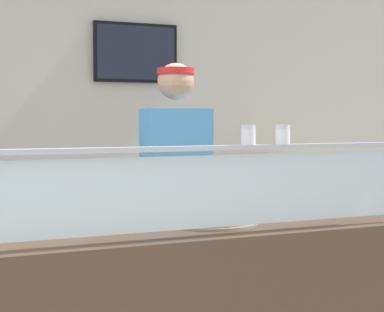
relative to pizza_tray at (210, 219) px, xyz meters
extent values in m
cube|color=beige|center=(-0.12, 2.40, 0.38)|extent=(6.53, 0.08, 2.70)
cube|color=black|center=(0.30, 2.33, 1.04)|extent=(0.73, 0.04, 0.51)
cube|color=#1E2333|center=(0.30, 2.31, 1.04)|extent=(0.68, 0.01, 0.46)
cube|color=silver|center=(-0.12, -0.31, 0.17)|extent=(1.87, 0.01, 0.30)
cube|color=#B2B5BC|center=(-0.12, -0.31, 0.36)|extent=(1.93, 0.06, 0.02)
cylinder|color=#9EA0A8|center=(0.00, 0.00, -0.01)|extent=(0.46, 0.46, 0.01)
cylinder|color=tan|center=(0.00, 0.00, 0.00)|extent=(0.44, 0.44, 0.02)
cylinder|color=gold|center=(0.00, 0.00, 0.02)|extent=(0.38, 0.38, 0.01)
cube|color=#ADAFB7|center=(0.01, -0.02, 0.02)|extent=(0.08, 0.28, 0.01)
cylinder|color=white|center=(0.04, -0.31, 0.40)|extent=(0.06, 0.06, 0.07)
cylinder|color=white|center=(0.04, -0.31, 0.39)|extent=(0.05, 0.05, 0.04)
cylinder|color=silver|center=(0.04, -0.31, 0.44)|extent=(0.06, 0.06, 0.02)
cylinder|color=white|center=(0.21, -0.31, 0.40)|extent=(0.06, 0.06, 0.07)
cylinder|color=red|center=(0.21, -0.31, 0.39)|extent=(0.05, 0.05, 0.04)
cylinder|color=silver|center=(0.21, -0.31, 0.44)|extent=(0.06, 0.06, 0.02)
cylinder|color=#23232D|center=(-0.06, 0.62, -0.49)|extent=(0.13, 0.13, 0.95)
cylinder|color=#23232D|center=(0.16, 0.62, -0.49)|extent=(0.13, 0.13, 0.95)
cube|color=#4C9EE5|center=(0.05, 0.62, 0.26)|extent=(0.38, 0.21, 0.55)
sphere|color=tan|center=(0.05, 0.62, 0.69)|extent=(0.21, 0.21, 0.21)
cylinder|color=red|center=(0.05, 0.62, 0.75)|extent=(0.21, 0.21, 0.04)
cylinder|color=tan|center=(0.23, 0.40, 0.16)|extent=(0.08, 0.34, 0.08)
cube|color=#B7BABF|center=(1.56, 1.91, -0.56)|extent=(0.70, 0.55, 0.82)
cube|color=tan|center=(1.55, 1.91, -0.12)|extent=(0.44, 0.44, 0.04)
cube|color=tan|center=(1.57, 1.91, -0.08)|extent=(0.43, 0.43, 0.04)
cube|color=tan|center=(1.56, 1.91, -0.03)|extent=(0.44, 0.44, 0.04)
cube|color=tan|center=(1.55, 1.91, 0.01)|extent=(0.44, 0.44, 0.04)
camera|label=1|loc=(-1.07, -2.50, 0.48)|focal=54.07mm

